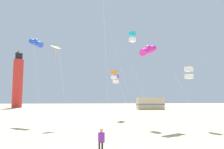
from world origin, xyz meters
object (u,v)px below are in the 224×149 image
Objects in this scene: kite_box_orange at (114,75)px; kite_diamond_gold at (56,50)px; kite_tube_blue at (36,43)px; kite_tube_magenta at (148,50)px; kite_flyer_standing at (101,138)px; kite_box_violet at (116,79)px; rv_van_tan at (150,104)px; kite_box_white at (189,73)px; lighthouse_distant at (18,80)px; kite_box_cyan at (132,37)px.

kite_diamond_gold is at bearing -144.73° from kite_box_orange.
kite_tube_blue is 13.87m from kite_tube_magenta.
kite_diamond_gold is at bearing -71.36° from kite_flyer_standing.
kite_box_violet is 11.26m from kite_tube_blue.
kite_flyer_standing is 41.46m from rv_van_tan.
kite_box_white is 0.56× the size of kite_tube_blue.
kite_box_cyan is at bearing -57.86° from lighthouse_distant.
rv_van_tan is (13.60, 39.16, 0.78)m from kite_flyer_standing.
kite_box_white is 0.56× the size of kite_box_cyan.
lighthouse_distant is at bearing 123.41° from kite_box_orange.
kite_box_violet is 0.35× the size of lighthouse_distant.
kite_diamond_gold is 1.02× the size of kite_tube_magenta.
kite_box_violet is (-5.96, 9.58, 0.18)m from kite_box_white.
rv_van_tan is (10.80, 21.64, -3.94)m from kite_box_violet.
kite_diamond_gold is (-6.82, -4.83, 2.11)m from kite_box_orange.
kite_diamond_gold is (-4.37, 11.75, 7.33)m from kite_flyer_standing.
kite_diamond_gold is at bearing 164.64° from kite_tube_magenta.
kite_box_cyan is at bearing 138.16° from kite_box_white.
lighthouse_distant is 38.69m from rv_van_tan.
kite_box_cyan is 29.87m from rv_van_tan.
lighthouse_distant is (-26.96, 44.22, 0.26)m from kite_tube_magenta.
kite_box_orange reaches higher than kite_box_white.
kite_box_cyan reaches higher than kite_tube_blue.
kite_box_cyan reaches higher than kite_diamond_gold.
kite_tube_magenta is 51.79m from lighthouse_distant.
kite_box_white is at bearing -23.30° from kite_tube_blue.
kite_diamond_gold is at bearing -46.45° from kite_tube_blue.
kite_tube_blue is 1.59× the size of kite_box_orange.
kite_box_orange is (-6.31, 8.65, 0.68)m from kite_box_white.
kite_tube_blue is 1.58× the size of rv_van_tan.
kite_diamond_gold is 0.50× the size of lighthouse_distant.
kite_box_orange is 44.10m from lighthouse_distant.
kite_box_white is 0.68× the size of kite_diamond_gold.
kite_tube_magenta reaches higher than kite_box_violet.
kite_flyer_standing is 18.35m from kite_box_violet.
kite_box_violet is at bearing -116.76° from rv_van_tan.
lighthouse_distant is (-14.48, 38.49, -1.65)m from kite_tube_blue.
kite_box_white is at bearing -41.84° from kite_box_cyan.
kite_box_orange reaches higher than rv_van_tan.
kite_tube_magenta is at bearing -121.19° from kite_flyer_standing.
kite_tube_magenta is (-3.61, 1.20, 2.42)m from kite_box_white.
kite_tube_blue is 4.56m from kite_diamond_gold.
kite_box_cyan is 8.68m from kite_diamond_gold.
kite_tube_magenta reaches higher than kite_flyer_standing.
rv_van_tan is (11.15, 22.58, -4.44)m from kite_box_orange.
kite_tube_magenta is (1.03, -2.95, -2.16)m from kite_box_cyan.
kite_box_cyan reaches higher than kite_tube_magenta.
kite_box_white is 0.89× the size of kite_box_orange.
kite_tube_blue is (-10.13, -2.65, 4.15)m from kite_box_violet.
kite_box_violet is at bearing 103.66° from kite_box_cyan.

